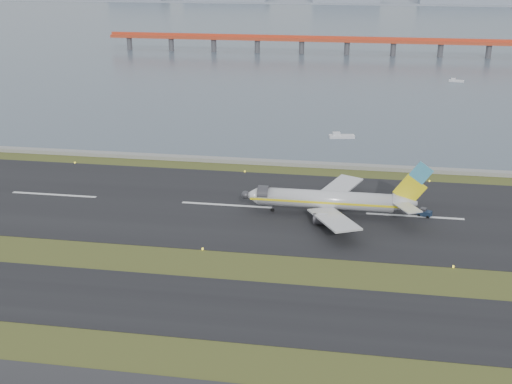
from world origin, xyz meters
The scene contains 10 objects.
ground centered at (0.00, 0.00, 0.00)m, with size 1000.00×1000.00×0.00m, color #304117.
taxiway_strip centered at (0.00, -12.00, 0.05)m, with size 1000.00×18.00×0.10m, color black.
runway_strip centered at (0.00, 30.00, 0.05)m, with size 1000.00×45.00×0.10m, color black.
seawall centered at (0.00, 60.00, 0.50)m, with size 1000.00×2.50×1.00m, color gray.
bay_water centered at (0.00, 460.00, 0.00)m, with size 1400.00×800.00×1.30m, color #424F5E.
red_pier centered at (20.00, 250.00, 7.28)m, with size 260.00×5.00×10.20m.
airliner centered at (22.82, 27.90, 3.46)m, with size 38.52×32.89×12.80m.
pushback_tug centered at (41.93, 30.50, 0.86)m, with size 3.15×2.54×1.76m.
workboat_near centered at (22.63, 87.83, 0.57)m, with size 7.72×3.65×1.80m.
workboat_far centered at (67.55, 182.54, 0.47)m, with size 6.37×2.95×1.49m.
Camera 1 is at (26.70, -96.87, 52.08)m, focal length 45.00 mm.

